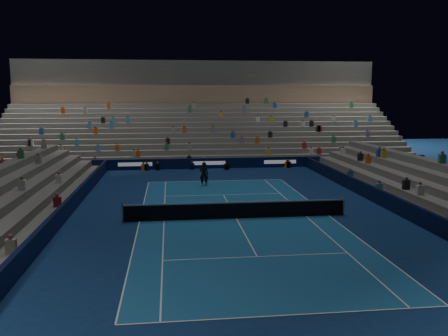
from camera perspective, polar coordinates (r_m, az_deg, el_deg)
name	(u,v)px	position (r m, az deg, el deg)	size (l,w,h in m)	color
ground	(236,219)	(26.66, 1.52, -6.25)	(90.00, 90.00, 0.00)	navy
court_surface	(236,218)	(26.65, 1.52, -6.24)	(10.97, 23.77, 0.01)	#19558C
sponsor_barrier_far	(209,163)	(44.58, -1.89, 0.58)	(44.00, 0.25, 1.00)	#080F32
sponsor_barrier_east	(397,205)	(29.50, 20.58, -4.34)	(0.25, 37.00, 1.00)	black
sponsor_barrier_west	(61,215)	(26.94, -19.45, -5.51)	(0.25, 37.00, 1.00)	#080E33
grandstand_main	(202,127)	(53.60, -2.76, 5.08)	(44.00, 15.20, 11.20)	slate
tennis_net	(236,210)	(26.53, 1.53, -5.20)	(12.90, 0.10, 1.10)	#B2B2B7
tennis_player	(204,174)	(35.89, -2.49, -0.75)	(0.69, 0.45, 1.89)	black
broadcast_camera	(227,167)	(43.95, 0.33, 0.18)	(0.45, 0.87, 0.54)	black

